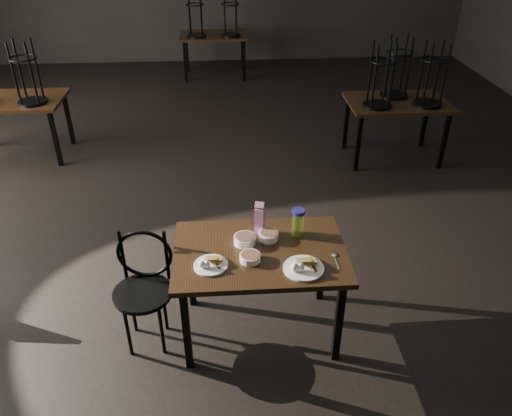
{
  "coord_description": "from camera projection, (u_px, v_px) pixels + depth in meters",
  "views": [
    {
      "loc": [
        0.18,
        -4.25,
        2.83
      ],
      "look_at": [
        0.39,
        -1.09,
        0.85
      ],
      "focal_mm": 35.0,
      "sensor_mm": 36.0,
      "label": 1
    }
  ],
  "objects": [
    {
      "name": "main_table",
      "position": [
        260.0,
        260.0,
        3.49
      ],
      "size": [
        1.2,
        0.8,
        0.75
      ],
      "color": "black",
      "rests_on": "ground"
    },
    {
      "name": "plate_left",
      "position": [
        210.0,
        264.0,
        3.3
      ],
      "size": [
        0.23,
        0.23,
        0.07
      ],
      "color": "white",
      "rests_on": "main_table"
    },
    {
      "name": "plate_right",
      "position": [
        303.0,
        267.0,
        3.27
      ],
      "size": [
        0.27,
        0.27,
        0.09
      ],
      "color": "white",
      "rests_on": "main_table"
    },
    {
      "name": "bowl_near",
      "position": [
        245.0,
        239.0,
        3.51
      ],
      "size": [
        0.15,
        0.15,
        0.06
      ],
      "color": "white",
      "rests_on": "main_table"
    },
    {
      "name": "bowl_far",
      "position": [
        269.0,
        235.0,
        3.56
      ],
      "size": [
        0.14,
        0.14,
        0.06
      ],
      "color": "white",
      "rests_on": "main_table"
    },
    {
      "name": "bowl_big",
      "position": [
        250.0,
        257.0,
        3.35
      ],
      "size": [
        0.14,
        0.14,
        0.05
      ],
      "color": "white",
      "rests_on": "main_table"
    },
    {
      "name": "juice_carton",
      "position": [
        260.0,
        218.0,
        3.58
      ],
      "size": [
        0.08,
        0.08,
        0.26
      ],
      "color": "#951B7B",
      "rests_on": "main_table"
    },
    {
      "name": "water_bottle",
      "position": [
        298.0,
        222.0,
        3.57
      ],
      "size": [
        0.12,
        0.12,
        0.21
      ],
      "color": "#BCE944",
      "rests_on": "main_table"
    },
    {
      "name": "spoon",
      "position": [
        335.0,
        256.0,
        3.4
      ],
      "size": [
        0.04,
        0.19,
        0.01
      ],
      "color": "silver",
      "rests_on": "main_table"
    },
    {
      "name": "bentwood_chair",
      "position": [
        144.0,
        281.0,
        3.53
      ],
      "size": [
        0.43,
        0.42,
        0.88
      ],
      "rotation": [
        0.0,
        0.0,
        -0.09
      ],
      "color": "black",
      "rests_on": "ground"
    },
    {
      "name": "bg_table_left",
      "position": [
        11.0,
        100.0,
        6.01
      ],
      "size": [
        1.2,
        0.8,
        1.48
      ],
      "color": "black",
      "rests_on": "ground"
    },
    {
      "name": "bg_table_right",
      "position": [
        399.0,
        99.0,
        5.95
      ],
      "size": [
        1.2,
        0.8,
        1.48
      ],
      "color": "black",
      "rests_on": "ground"
    },
    {
      "name": "bg_table_far",
      "position": [
        214.0,
        35.0,
        8.86
      ],
      "size": [
        1.2,
        0.8,
        1.48
      ],
      "color": "black",
      "rests_on": "ground"
    }
  ]
}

